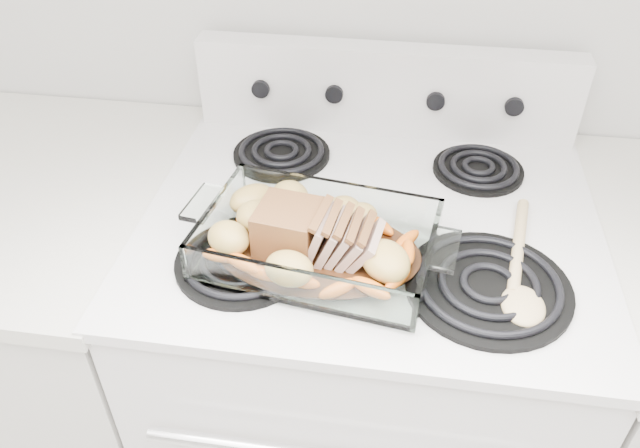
# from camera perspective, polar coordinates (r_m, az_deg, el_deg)

# --- Properties ---
(electric_range) EXTENTS (0.78, 0.70, 1.12)m
(electric_range) POSITION_cam_1_polar(r_m,az_deg,el_deg) (1.41, 3.71, -13.72)
(electric_range) COLOR silver
(electric_range) RESTS_ON ground
(counter_left) EXTENTS (0.58, 0.68, 0.93)m
(counter_left) POSITION_cam_1_polar(r_m,az_deg,el_deg) (1.59, -21.38, -10.36)
(counter_left) COLOR silver
(counter_left) RESTS_ON ground
(baking_dish) EXTENTS (0.35, 0.23, 0.07)m
(baking_dish) POSITION_cam_1_polar(r_m,az_deg,el_deg) (0.97, -0.18, -2.08)
(baking_dish) COLOR white
(baking_dish) RESTS_ON electric_range
(pork_roast) EXTENTS (0.19, 0.09, 0.08)m
(pork_roast) POSITION_cam_1_polar(r_m,az_deg,el_deg) (0.96, -1.28, -0.83)
(pork_roast) COLOR brown
(pork_roast) RESTS_ON baking_dish
(roast_vegetables) EXTENTS (0.40, 0.22, 0.05)m
(roast_vegetables) POSITION_cam_1_polar(r_m,az_deg,el_deg) (1.00, -0.08, -0.03)
(roast_vegetables) COLOR orange
(roast_vegetables) RESTS_ON baking_dish
(wooden_spoon) EXTENTS (0.07, 0.30, 0.02)m
(wooden_spoon) POSITION_cam_1_polar(r_m,az_deg,el_deg) (0.99, 17.89, -4.70)
(wooden_spoon) COLOR #CEB980
(wooden_spoon) RESTS_ON electric_range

